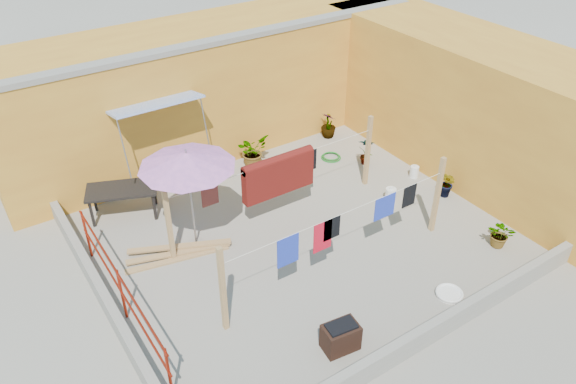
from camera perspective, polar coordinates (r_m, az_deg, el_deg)
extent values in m
plane|color=#9E998E|center=(11.93, 1.09, -4.51)|extent=(80.00, 80.00, 0.00)
cube|color=gold|center=(14.86, -7.72, 10.59)|extent=(11.00, 2.40, 3.20)
cube|color=gray|center=(13.43, -6.11, 15.23)|extent=(11.00, 0.35, 0.12)
cube|color=#2D51B2|center=(12.55, -13.28, 8.70)|extent=(2.00, 0.79, 0.22)
cylinder|color=gray|center=(12.27, -16.31, 4.17)|extent=(0.03, 0.30, 1.28)
cylinder|color=gray|center=(12.84, -8.36, 6.62)|extent=(0.03, 0.30, 1.28)
cube|color=gold|center=(14.28, 18.79, 8.04)|extent=(2.40, 9.00, 3.20)
cube|color=gray|center=(9.86, 13.36, -14.22)|extent=(8.30, 0.16, 0.44)
cube|color=gray|center=(10.59, -17.77, -11.00)|extent=(0.16, 7.30, 0.44)
cylinder|color=maroon|center=(8.90, -11.98, -17.64)|extent=(0.05, 0.05, 1.10)
cylinder|color=maroon|center=(10.25, -16.51, -9.93)|extent=(0.05, 0.05, 1.10)
cylinder|color=maroon|center=(11.78, -19.78, -4.07)|extent=(0.05, 0.05, 1.10)
cylinder|color=maroon|center=(9.92, -16.97, -7.84)|extent=(0.04, 4.20, 0.04)
cylinder|color=maroon|center=(10.22, -16.55, -9.73)|extent=(0.04, 4.20, 0.04)
cube|color=tan|center=(9.48, -6.64, -9.83)|extent=(0.09, 0.09, 1.80)
cube|color=tan|center=(11.98, 14.92, -0.33)|extent=(0.09, 0.09, 1.80)
cube|color=tan|center=(13.26, 8.11, 4.13)|extent=(0.09, 0.09, 1.80)
cube|color=tan|center=(11.05, -12.02, -3.08)|extent=(0.09, 0.09, 1.80)
cylinder|color=silver|center=(10.17, 5.65, -2.18)|extent=(5.00, 0.01, 0.01)
cylinder|color=silver|center=(11.65, -1.07, 3.13)|extent=(5.00, 0.01, 0.01)
cube|color=#55110E|center=(11.85, -0.99, 1.61)|extent=(1.67, 0.22, 0.84)
cube|color=black|center=(12.17, 2.15, 3.19)|extent=(0.38, 0.02, 0.50)
cube|color=maroon|center=(11.15, -7.95, -0.30)|extent=(0.36, 0.02, 0.49)
cube|color=#2135B3|center=(9.79, -0.01, -5.97)|extent=(0.44, 0.02, 0.62)
cube|color=black|center=(10.18, 4.46, -3.70)|extent=(0.37, 0.02, 0.46)
cube|color=red|center=(10.14, 3.54, -4.49)|extent=(0.39, 0.02, 0.64)
cube|color=#2135B3|center=(10.89, 9.80, -1.49)|extent=(0.50, 0.02, 0.51)
cube|color=black|center=(11.27, 12.22, -0.38)|extent=(0.33, 0.02, 0.48)
cylinder|color=gray|center=(11.86, -9.29, -5.16)|extent=(0.34, 0.34, 0.06)
cylinder|color=gray|center=(11.23, -9.77, -0.99)|extent=(0.04, 0.04, 2.16)
cone|color=#D975C1|center=(10.71, -10.26, 3.25)|extent=(2.03, 2.03, 0.30)
cylinder|color=gray|center=(10.63, -10.35, 4.03)|extent=(0.04, 0.04, 0.09)
cube|color=black|center=(12.68, -16.58, 0.24)|extent=(1.67, 1.26, 0.06)
cube|color=black|center=(12.72, -19.31, -2.13)|extent=(0.06, 0.06, 0.66)
cube|color=black|center=(13.21, -19.10, -0.62)|extent=(0.06, 0.06, 0.66)
cube|color=black|center=(12.56, -13.42, -1.49)|extent=(0.06, 0.06, 0.66)
cube|color=black|center=(13.06, -13.44, 0.01)|extent=(0.06, 0.06, 0.66)
cube|color=tan|center=(11.54, -11.13, -6.71)|extent=(2.08, 0.55, 0.04)
cube|color=tan|center=(11.62, -11.04, -6.07)|extent=(2.05, 0.72, 0.04)
cube|color=tan|center=(11.70, -10.95, -5.44)|extent=(1.97, 0.99, 0.04)
cube|color=black|center=(9.62, 5.36, -14.47)|extent=(0.64, 0.47, 0.49)
cube|color=black|center=(9.43, 5.45, -13.40)|extent=(0.53, 0.36, 0.04)
cylinder|color=white|center=(11.00, 16.06, -9.94)|extent=(0.48, 0.48, 0.06)
torus|color=white|center=(10.98, 16.08, -9.82)|extent=(0.52, 0.52, 0.05)
cylinder|color=white|center=(13.10, 10.38, -0.29)|extent=(0.25, 0.25, 0.34)
cylinder|color=white|center=(13.00, 10.46, 0.40)|extent=(0.07, 0.07, 0.06)
cylinder|color=white|center=(14.12, 12.70, 2.02)|extent=(0.21, 0.21, 0.29)
cylinder|color=white|center=(14.04, 12.79, 2.59)|extent=(0.06, 0.06, 0.05)
torus|color=#186D1F|center=(14.66, 4.39, 3.52)|extent=(0.52, 0.52, 0.04)
torus|color=#186D1F|center=(14.64, 4.39, 3.66)|extent=(0.44, 0.44, 0.04)
imported|color=#1D611B|center=(14.12, -3.64, 4.18)|extent=(0.94, 0.88, 0.84)
imported|color=#1D611B|center=(15.51, 4.13, 6.81)|extent=(0.51, 0.51, 0.73)
imported|color=#1D611B|center=(14.32, 7.93, 4.18)|extent=(0.47, 0.48, 0.76)
imported|color=#1D611B|center=(13.45, 15.87, 0.76)|extent=(0.37, 0.43, 0.69)
imported|color=#1D611B|center=(12.30, 20.82, -4.03)|extent=(0.68, 0.70, 0.60)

